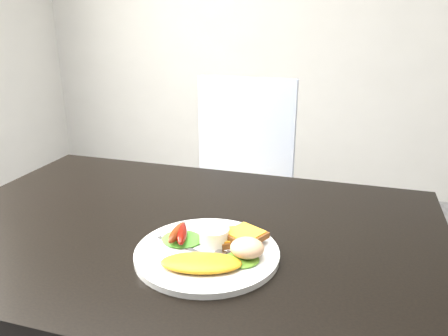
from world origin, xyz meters
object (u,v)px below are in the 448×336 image
person (347,165)px  plate (207,253)px  dining_chair (234,206)px  dining_table (183,234)px

person → plate: size_ratio=4.74×
dining_chair → dining_table: bearing=-83.1°
person → plate: 0.86m
dining_table → dining_chair: 0.83m
person → plate: person is taller
dining_table → plate: size_ratio=4.03×
dining_chair → plate: size_ratio=1.46×
dining_chair → person: 0.52m
dining_table → plate: plate is taller
dining_table → dining_chair: dining_table is taller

